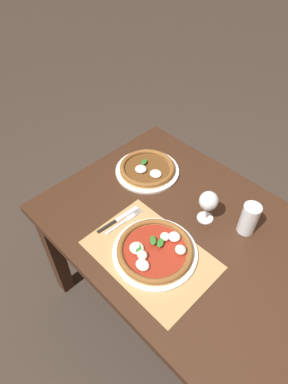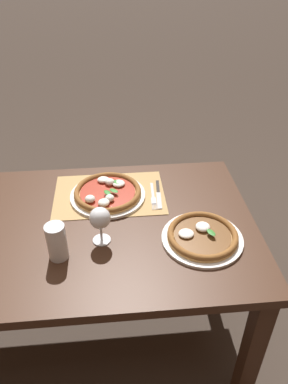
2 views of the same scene
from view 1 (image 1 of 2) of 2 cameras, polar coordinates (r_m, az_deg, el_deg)
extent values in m
plane|color=#382D26|center=(1.99, 7.33, -20.79)|extent=(24.00, 24.00, 0.00)
cube|color=#382114|center=(1.36, 10.15, -8.80)|extent=(1.38, 0.88, 0.04)
cube|color=#382114|center=(1.81, -15.45, -10.58)|extent=(0.07, 0.07, 0.70)
cube|color=#382114|center=(2.09, 1.84, 1.43)|extent=(0.07, 0.07, 0.70)
cube|color=#A88451|center=(1.28, 1.19, -11.08)|extent=(0.49, 0.34, 0.00)
cylinder|color=silver|center=(1.28, 1.94, -10.66)|extent=(0.34, 0.34, 0.01)
cylinder|color=tan|center=(1.27, 1.95, -10.39)|extent=(0.30, 0.30, 0.01)
torus|color=brown|center=(1.26, 1.97, -10.14)|extent=(0.30, 0.30, 0.02)
cylinder|color=maroon|center=(1.27, 1.96, -10.22)|extent=(0.25, 0.25, 0.00)
ellipsoid|color=silver|center=(1.29, 5.42, -7.92)|extent=(0.05, 0.05, 0.03)
ellipsoid|color=silver|center=(1.24, -0.32, -11.12)|extent=(0.04, 0.04, 0.03)
ellipsoid|color=silver|center=(1.26, 6.52, -10.16)|extent=(0.04, 0.04, 0.03)
ellipsoid|color=silver|center=(1.29, 3.76, -7.92)|extent=(0.04, 0.04, 0.03)
ellipsoid|color=silver|center=(1.22, -0.26, -12.82)|extent=(0.06, 0.05, 0.02)
ellipsoid|color=silver|center=(1.26, -1.30, -9.92)|extent=(0.06, 0.06, 0.02)
ellipsoid|color=#286B23|center=(1.25, -1.04, -9.95)|extent=(0.05, 0.05, 0.00)
ellipsoid|color=#286B23|center=(1.26, 2.93, -8.98)|extent=(0.04, 0.05, 0.00)
ellipsoid|color=#286B23|center=(1.27, 1.62, -8.56)|extent=(0.05, 0.05, 0.00)
cylinder|color=silver|center=(1.60, 0.59, 3.82)|extent=(0.32, 0.32, 0.01)
cylinder|color=tan|center=(1.59, 0.59, 4.11)|extent=(0.27, 0.27, 0.01)
torus|color=brown|center=(1.58, 0.59, 4.38)|extent=(0.27, 0.27, 0.02)
cylinder|color=brown|center=(1.58, 0.59, 4.29)|extent=(0.22, 0.22, 0.00)
ellipsoid|color=silver|center=(1.54, 2.10, 3.29)|extent=(0.06, 0.06, 0.02)
ellipsoid|color=silver|center=(1.56, -0.56, 4.11)|extent=(0.06, 0.06, 0.03)
ellipsoid|color=#286B23|center=(1.59, 0.01, 5.41)|extent=(0.04, 0.05, 0.00)
cylinder|color=silver|center=(1.42, 10.79, -4.54)|extent=(0.07, 0.07, 0.00)
cylinder|color=silver|center=(1.39, 10.98, -3.63)|extent=(0.01, 0.01, 0.06)
ellipsoid|color=silver|center=(1.33, 11.43, -1.55)|extent=(0.08, 0.08, 0.08)
ellipsoid|color=#C17019|center=(1.34, 11.36, -1.84)|extent=(0.07, 0.07, 0.05)
cylinder|color=silver|center=(1.37, 18.14, -4.55)|extent=(0.07, 0.07, 0.15)
cylinder|color=black|center=(1.38, 18.01, -4.93)|extent=(0.07, 0.07, 0.12)
cylinder|color=silver|center=(1.33, 18.64, -3.14)|extent=(0.07, 0.07, 0.02)
cube|color=#B7B7BC|center=(1.36, -4.96, -6.18)|extent=(0.02, 0.12, 0.00)
cube|color=#B7B7BC|center=(1.39, -2.39, -4.45)|extent=(0.02, 0.05, 0.00)
cylinder|color=#B7B7BC|center=(1.41, -0.83, -3.76)|extent=(0.00, 0.04, 0.00)
cylinder|color=#B7B7BC|center=(1.41, -1.00, -3.62)|extent=(0.00, 0.04, 0.00)
cylinder|color=#B7B7BC|center=(1.41, -1.16, -3.48)|extent=(0.00, 0.04, 0.00)
cylinder|color=#B7B7BC|center=(1.41, -1.32, -3.35)|extent=(0.00, 0.04, 0.00)
cube|color=black|center=(1.37, -6.61, -6.13)|extent=(0.02, 0.10, 0.01)
cube|color=#B7B7BC|center=(1.40, -3.06, -3.91)|extent=(0.03, 0.12, 0.00)
camera|label=2|loc=(1.95, 38.91, 36.21)|focal=35.00mm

